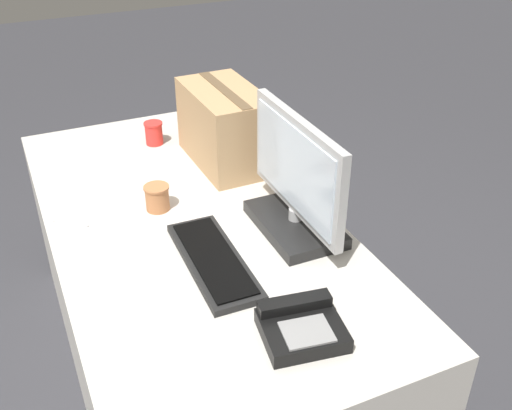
{
  "coord_description": "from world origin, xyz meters",
  "views": [
    {
      "loc": [
        1.64,
        -0.49,
        1.84
      ],
      "look_at": [
        0.24,
        0.14,
        0.9
      ],
      "focal_mm": 42.0,
      "sensor_mm": 36.0,
      "label": 1
    }
  ],
  "objects_px": {
    "paper_cup_right": "(157,198)",
    "monitor": "(296,187)",
    "desk_phone": "(301,327)",
    "cardboard_box": "(225,126)",
    "keyboard": "(214,260)",
    "spoon": "(61,221)",
    "paper_cup_left": "(154,133)"
  },
  "relations": [
    {
      "from": "desk_phone",
      "to": "paper_cup_left",
      "type": "height_order",
      "value": "paper_cup_left"
    },
    {
      "from": "keyboard",
      "to": "spoon",
      "type": "xyz_separation_m",
      "value": [
        -0.43,
        -0.38,
        -0.01
      ]
    },
    {
      "from": "paper_cup_left",
      "to": "spoon",
      "type": "height_order",
      "value": "paper_cup_left"
    },
    {
      "from": "paper_cup_right",
      "to": "monitor",
      "type": "bearing_deg",
      "value": 50.65
    },
    {
      "from": "desk_phone",
      "to": "paper_cup_left",
      "type": "bearing_deg",
      "value": -169.98
    },
    {
      "from": "spoon",
      "to": "cardboard_box",
      "type": "height_order",
      "value": "cardboard_box"
    },
    {
      "from": "desk_phone",
      "to": "spoon",
      "type": "xyz_separation_m",
      "value": [
        -0.8,
        -0.48,
        -0.03
      ]
    },
    {
      "from": "desk_phone",
      "to": "paper_cup_right",
      "type": "bearing_deg",
      "value": -159.02
    },
    {
      "from": "cardboard_box",
      "to": "keyboard",
      "type": "bearing_deg",
      "value": -24.96
    },
    {
      "from": "desk_phone",
      "to": "cardboard_box",
      "type": "xyz_separation_m",
      "value": [
        -0.99,
        0.19,
        0.12
      ]
    },
    {
      "from": "monitor",
      "to": "cardboard_box",
      "type": "distance_m",
      "value": 0.55
    },
    {
      "from": "paper_cup_left",
      "to": "spoon",
      "type": "relative_size",
      "value": 0.74
    },
    {
      "from": "keyboard",
      "to": "paper_cup_right",
      "type": "distance_m",
      "value": 0.38
    },
    {
      "from": "keyboard",
      "to": "desk_phone",
      "type": "bearing_deg",
      "value": 15.74
    },
    {
      "from": "paper_cup_right",
      "to": "cardboard_box",
      "type": "distance_m",
      "value": 0.44
    },
    {
      "from": "monitor",
      "to": "keyboard",
      "type": "bearing_deg",
      "value": -77.55
    },
    {
      "from": "paper_cup_left",
      "to": "cardboard_box",
      "type": "relative_size",
      "value": 0.22
    },
    {
      "from": "cardboard_box",
      "to": "desk_phone",
      "type": "bearing_deg",
      "value": -10.76
    },
    {
      "from": "keyboard",
      "to": "spoon",
      "type": "bearing_deg",
      "value": -137.09
    },
    {
      "from": "monitor",
      "to": "cardboard_box",
      "type": "height_order",
      "value": "monitor"
    },
    {
      "from": "paper_cup_right",
      "to": "desk_phone",
      "type": "bearing_deg",
      "value": 12.22
    },
    {
      "from": "desk_phone",
      "to": "keyboard",
      "type": "bearing_deg",
      "value": -156.5
    },
    {
      "from": "keyboard",
      "to": "spoon",
      "type": "distance_m",
      "value": 0.57
    },
    {
      "from": "spoon",
      "to": "monitor",
      "type": "bearing_deg",
      "value": -166.44
    },
    {
      "from": "spoon",
      "to": "cardboard_box",
      "type": "distance_m",
      "value": 0.71
    },
    {
      "from": "keyboard",
      "to": "paper_cup_left",
      "type": "distance_m",
      "value": 0.88
    },
    {
      "from": "cardboard_box",
      "to": "paper_cup_right",
      "type": "bearing_deg",
      "value": -55.29
    },
    {
      "from": "paper_cup_left",
      "to": "cardboard_box",
      "type": "distance_m",
      "value": 0.36
    },
    {
      "from": "keyboard",
      "to": "paper_cup_right",
      "type": "xyz_separation_m",
      "value": [
        -0.37,
        -0.06,
        0.03
      ]
    },
    {
      "from": "keyboard",
      "to": "desk_phone",
      "type": "distance_m",
      "value": 0.39
    },
    {
      "from": "paper_cup_left",
      "to": "desk_phone",
      "type": "bearing_deg",
      "value": 1.26
    },
    {
      "from": "monitor",
      "to": "desk_phone",
      "type": "bearing_deg",
      "value": -25.41
    }
  ]
}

